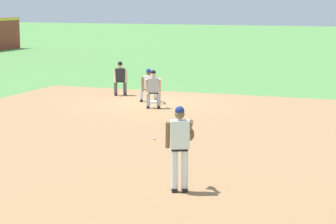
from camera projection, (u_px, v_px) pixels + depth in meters
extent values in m
plane|color=#518942|center=(154.00, 103.00, 26.02)|extent=(160.00, 160.00, 0.00)
cube|color=#9E754C|center=(163.00, 134.00, 20.01)|extent=(18.00, 18.00, 0.01)
cube|color=white|center=(154.00, 102.00, 26.02)|extent=(0.38, 0.38, 0.09)
sphere|color=white|center=(154.00, 138.00, 19.23)|extent=(0.07, 0.07, 0.07)
cube|color=black|center=(174.00, 189.00, 14.03)|extent=(0.28, 0.21, 0.09)
cylinder|color=white|center=(174.00, 169.00, 13.91)|extent=(0.15, 0.15, 0.84)
cube|color=black|center=(184.00, 189.00, 14.04)|extent=(0.28, 0.21, 0.09)
cylinder|color=white|center=(185.00, 169.00, 13.93)|extent=(0.15, 0.15, 0.84)
cube|color=black|center=(180.00, 149.00, 13.84)|extent=(0.32, 0.39, 0.06)
cube|color=white|center=(180.00, 134.00, 13.79)|extent=(0.38, 0.46, 0.60)
sphere|color=brown|center=(180.00, 114.00, 13.74)|extent=(0.21, 0.21, 0.21)
sphere|color=navy|center=(180.00, 111.00, 13.72)|extent=(0.20, 0.20, 0.20)
cube|color=navy|center=(179.00, 111.00, 13.82)|extent=(0.17, 0.20, 0.02)
cylinder|color=brown|center=(168.00, 135.00, 13.85)|extent=(0.21, 0.16, 0.59)
cylinder|color=brown|center=(190.00, 127.00, 14.08)|extent=(0.52, 0.30, 0.41)
ellipsoid|color=brown|center=(190.00, 134.00, 14.19)|extent=(0.35, 0.30, 0.34)
cube|color=black|center=(156.00, 100.00, 26.44)|extent=(0.28, 0.21, 0.09)
cylinder|color=white|center=(156.00, 95.00, 26.44)|extent=(0.15, 0.15, 0.40)
cube|color=black|center=(141.00, 101.00, 26.40)|extent=(0.28, 0.21, 0.09)
cylinder|color=white|center=(141.00, 95.00, 26.40)|extent=(0.15, 0.15, 0.40)
cube|color=black|center=(149.00, 89.00, 26.38)|extent=(0.33, 0.39, 0.06)
cube|color=white|center=(149.00, 82.00, 26.33)|extent=(0.39, 0.46, 0.52)
sphere|color=brown|center=(149.00, 73.00, 26.25)|extent=(0.21, 0.21, 0.21)
sphere|color=navy|center=(149.00, 71.00, 26.24)|extent=(0.20, 0.20, 0.20)
cube|color=navy|center=(149.00, 72.00, 26.15)|extent=(0.17, 0.20, 0.02)
cylinder|color=brown|center=(155.00, 80.00, 25.92)|extent=(0.57, 0.33, 0.24)
cylinder|color=brown|center=(143.00, 84.00, 26.23)|extent=(0.25, 0.18, 0.58)
ellipsoid|color=brown|center=(156.00, 82.00, 25.72)|extent=(0.28, 0.27, 0.35)
cube|color=black|center=(148.00, 107.00, 24.81)|extent=(0.28, 0.20, 0.09)
cylinder|color=#B2B2B7|center=(148.00, 100.00, 24.72)|extent=(0.15, 0.15, 0.50)
cube|color=black|center=(159.00, 107.00, 24.82)|extent=(0.28, 0.20, 0.09)
cylinder|color=#B2B2B7|center=(159.00, 100.00, 24.73)|extent=(0.15, 0.15, 0.50)
cube|color=black|center=(153.00, 93.00, 24.68)|extent=(0.31, 0.39, 0.06)
cube|color=#B2B2B7|center=(153.00, 85.00, 24.63)|extent=(0.37, 0.46, 0.54)
sphere|color=#DBB28E|center=(153.00, 74.00, 24.58)|extent=(0.21, 0.21, 0.21)
sphere|color=black|center=(153.00, 73.00, 24.57)|extent=(0.20, 0.20, 0.20)
cube|color=black|center=(153.00, 73.00, 24.66)|extent=(0.16, 0.20, 0.02)
cylinder|color=#DBB28E|center=(147.00, 85.00, 24.78)|extent=(0.34, 0.20, 0.56)
cylinder|color=#DBB28E|center=(160.00, 85.00, 24.78)|extent=(0.34, 0.20, 0.56)
cube|color=black|center=(125.00, 94.00, 28.17)|extent=(0.28, 0.22, 0.09)
cylinder|color=#515154|center=(125.00, 88.00, 28.16)|extent=(0.15, 0.15, 0.50)
cube|color=black|center=(116.00, 94.00, 28.11)|extent=(0.28, 0.22, 0.09)
cylinder|color=#515154|center=(116.00, 88.00, 28.10)|extent=(0.15, 0.15, 0.50)
cube|color=black|center=(120.00, 81.00, 28.08)|extent=(0.34, 0.39, 0.06)
cube|color=#232326|center=(120.00, 75.00, 28.03)|extent=(0.41, 0.47, 0.54)
sphere|color=#DBB28E|center=(120.00, 65.00, 27.95)|extent=(0.21, 0.21, 0.21)
sphere|color=black|center=(120.00, 64.00, 27.93)|extent=(0.20, 0.20, 0.20)
cube|color=black|center=(120.00, 65.00, 27.85)|extent=(0.18, 0.20, 0.02)
cylinder|color=#DBB28E|center=(126.00, 76.00, 27.94)|extent=(0.33, 0.24, 0.56)
cylinder|color=#DBB28E|center=(115.00, 76.00, 27.86)|extent=(0.33, 0.24, 0.56)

